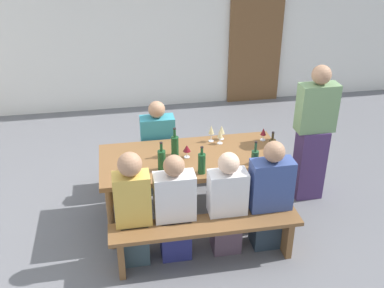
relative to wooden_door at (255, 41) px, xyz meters
name	(u,v)px	position (x,y,z in m)	size (l,w,h in m)	color
ground_plane	(192,215)	(-1.65, -3.16, -1.05)	(24.00, 24.00, 0.00)	slate
back_wall	(155,9)	(-1.65, 0.14, 0.55)	(14.00, 0.20, 3.20)	silver
wooden_door	(255,41)	(0.00, 0.00, 0.00)	(0.90, 0.06, 2.10)	brown
tasting_table	(192,163)	(-1.65, -3.16, -0.38)	(1.91, 0.88, 0.75)	brown
bench_near	(206,232)	(-1.65, -3.91, -0.70)	(1.81, 0.30, 0.45)	brown
bench_far	(181,156)	(-1.65, -2.42, -0.70)	(1.81, 0.30, 0.45)	brown
wine_bottle_0	(202,163)	(-1.61, -3.50, -0.19)	(0.07, 0.07, 0.29)	#194723
wine_bottle_1	(255,160)	(-1.09, -3.52, -0.19)	(0.07, 0.07, 0.31)	#234C2D
wine_bottle_2	(175,145)	(-1.82, -3.10, -0.19)	(0.08, 0.08, 0.31)	#194723
wine_bottle_3	(272,150)	(-0.88, -3.40, -0.17)	(0.07, 0.07, 0.33)	#332814
wine_bottle_4	(162,160)	(-1.99, -3.37, -0.19)	(0.08, 0.08, 0.30)	#194723
wine_glass_0	(222,130)	(-1.25, -2.82, -0.19)	(0.07, 0.07, 0.16)	silver
wine_glass_1	(220,134)	(-1.29, -2.92, -0.19)	(0.06, 0.06, 0.16)	silver
wine_glass_2	(263,132)	(-0.81, -2.93, -0.20)	(0.06, 0.06, 0.15)	silver
wine_glass_3	(187,149)	(-1.70, -3.17, -0.20)	(0.08, 0.08, 0.14)	silver
wine_glass_4	(211,130)	(-1.38, -2.85, -0.17)	(0.06, 0.06, 0.19)	silver
seated_guest_near_0	(133,210)	(-2.31, -3.76, -0.47)	(0.33, 0.24, 1.18)	#394D55
seated_guest_near_1	(175,210)	(-1.92, -3.76, -0.52)	(0.38, 0.24, 1.11)	navy
seated_guest_near_2	(227,206)	(-1.42, -3.76, -0.53)	(0.36, 0.24, 1.09)	#56414F
seated_guest_near_3	(270,198)	(-0.99, -3.76, -0.50)	(0.41, 0.24, 1.17)	#26333F
seated_guest_far_0	(158,150)	(-1.94, -2.57, -0.51)	(0.39, 0.24, 1.15)	#424F4F
standing_host	(313,136)	(-0.24, -2.99, -0.28)	(0.42, 0.24, 1.60)	#482F61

